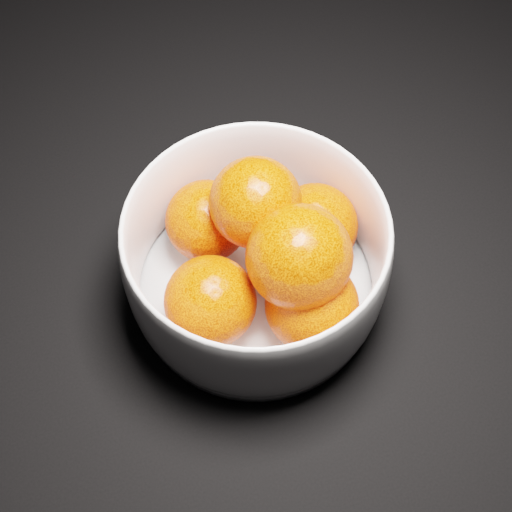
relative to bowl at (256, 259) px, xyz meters
name	(u,v)px	position (x,y,z in m)	size (l,w,h in m)	color
bowl	(256,259)	(0.00, 0.00, 0.00)	(0.22, 0.22, 0.11)	white
orange_pile	(269,253)	(0.01, 0.00, 0.01)	(0.18, 0.18, 0.12)	#F34509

